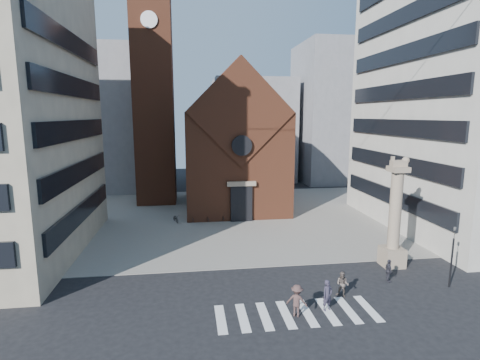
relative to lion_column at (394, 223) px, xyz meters
name	(u,v)px	position (x,y,z in m)	size (l,w,h in m)	color
ground	(276,291)	(-10.01, -3.00, -3.46)	(120.00, 120.00, 0.00)	black
piazza	(239,216)	(-10.01, 16.00, -3.43)	(46.00, 30.00, 0.05)	gray
zebra_crossing	(297,314)	(-9.46, -6.00, -3.45)	(10.20, 3.20, 0.01)	white
church	(233,144)	(-10.01, 22.04, 4.53)	(12.00, 16.65, 18.00)	brown
campanile	(153,84)	(-20.01, 25.00, 12.28)	(5.50, 5.50, 31.20)	brown
bg_block_left	(98,120)	(-30.01, 37.00, 7.54)	(16.00, 14.00, 22.00)	gray
bg_block_mid	(253,130)	(-4.01, 42.00, 5.54)	(14.00, 12.00, 18.00)	gray
bg_block_right	(343,113)	(11.99, 39.00, 8.54)	(16.00, 14.00, 24.00)	gray
lion_column	(394,223)	(0.00, 0.00, 0.00)	(1.63, 1.60, 8.68)	gray
traffic_light	(452,255)	(1.99, -4.00, -1.17)	(0.13, 0.16, 4.30)	black
pedestrian_0	(327,295)	(-7.50, -5.83, -2.50)	(0.70, 0.46, 1.92)	#2D2939
pedestrian_1	(342,284)	(-5.90, -4.31, -2.61)	(0.82, 0.64, 1.68)	#594D47
pedestrian_2	(389,271)	(-1.77, -2.65, -2.63)	(0.97, 0.40, 1.65)	#2A2932
pedestrian_3	(297,300)	(-9.53, -6.23, -2.49)	(1.25, 0.72, 1.94)	#46312E
scooter_0	(176,218)	(-17.24, 14.51, -2.99)	(0.55, 1.59, 0.84)	black
scooter_1	(191,217)	(-15.58, 14.51, -2.94)	(0.44, 1.54, 0.93)	black
scooter_2	(206,217)	(-13.92, 14.51, -2.99)	(0.55, 1.59, 0.84)	black
scooter_3	(221,216)	(-12.26, 14.51, -2.94)	(0.44, 1.54, 0.93)	black
scooter_4	(235,216)	(-10.61, 14.51, -2.99)	(0.55, 1.59, 0.84)	black
scooter_5	(250,215)	(-8.95, 14.51, -2.94)	(0.44, 1.54, 0.93)	black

